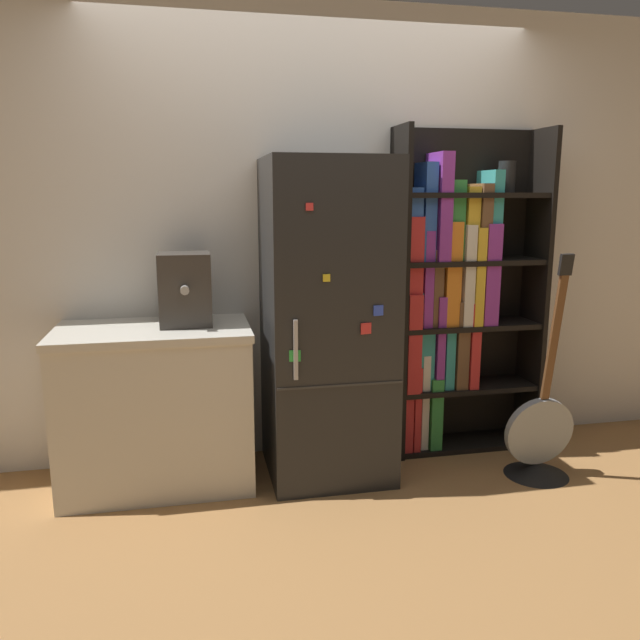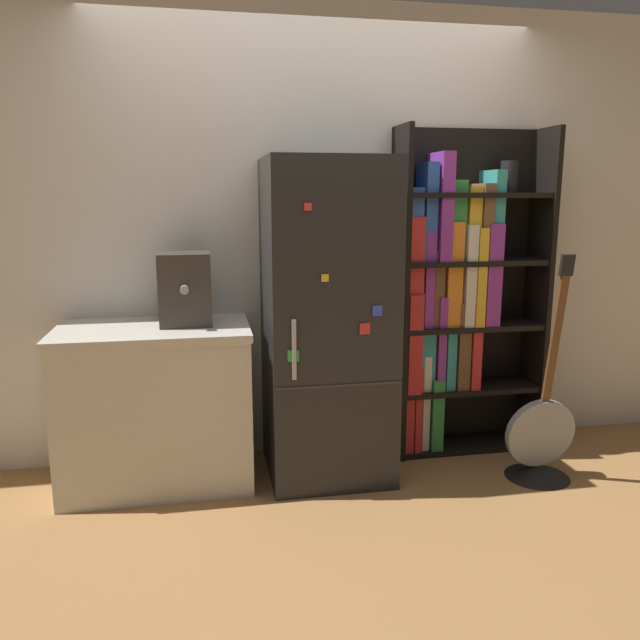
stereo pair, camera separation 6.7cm
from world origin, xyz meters
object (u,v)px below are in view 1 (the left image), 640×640
at_px(bookshelf, 450,296).
at_px(espresso_machine, 185,289).
at_px(refrigerator, 327,321).
at_px(guitar, 538,445).

bearing_deg(bookshelf, espresso_machine, -175.54).
height_order(bookshelf, espresso_machine, bookshelf).
bearing_deg(refrigerator, guitar, -15.64).
bearing_deg(guitar, bookshelf, 123.46).
height_order(refrigerator, bookshelf, bookshelf).
relative_size(refrigerator, bookshelf, 0.90).
height_order(refrigerator, espresso_machine, refrigerator).
relative_size(refrigerator, guitar, 1.38).
xyz_separation_m(refrigerator, espresso_machine, (-0.75, 0.07, 0.19)).
distance_m(bookshelf, guitar, 0.98).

